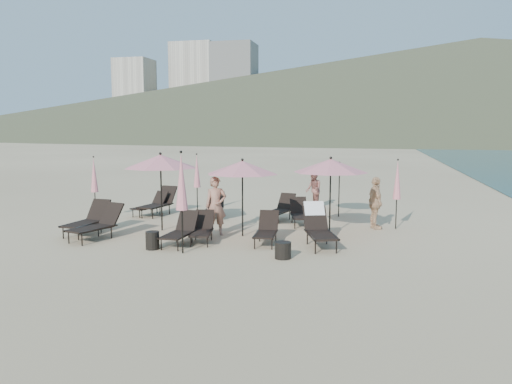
% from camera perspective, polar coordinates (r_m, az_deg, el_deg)
% --- Properties ---
extents(ground, '(800.00, 800.00, 0.00)m').
position_cam_1_polar(ground, '(13.70, -2.79, -6.37)').
color(ground, '#D6BA8C').
rests_on(ground, ground).
extents(volcanic_headland, '(690.00, 690.00, 55.00)m').
position_cam_1_polar(volcanic_headland, '(323.41, 26.02, 10.56)').
color(volcanic_headland, brown).
rests_on(volcanic_headland, ground).
extents(hotel_skyline, '(109.00, 82.00, 55.00)m').
position_cam_1_polar(hotel_skyline, '(300.95, -5.50, 11.11)').
color(hotel_skyline, beige).
rests_on(hotel_skyline, ground).
extents(lounger_0, '(0.81, 1.78, 0.99)m').
position_cam_1_polar(lounger_0, '(16.21, -18.65, -2.95)').
color(lounger_0, black).
rests_on(lounger_0, ground).
extents(lounger_1, '(1.14, 1.85, 1.00)m').
position_cam_1_polar(lounger_1, '(15.33, -17.66, -3.46)').
color(lounger_1, black).
rests_on(lounger_1, ground).
extents(lounger_2, '(0.64, 1.55, 0.88)m').
position_cam_1_polar(lounger_2, '(14.10, -8.63, -4.34)').
color(lounger_2, black).
rests_on(lounger_2, ground).
extents(lounger_3, '(0.84, 1.54, 0.84)m').
position_cam_1_polar(lounger_3, '(14.37, -6.15, -4.16)').
color(lounger_3, black).
rests_on(lounger_3, ground).
extents(lounger_4, '(0.69, 1.54, 0.86)m').
position_cam_1_polar(lounger_4, '(14.08, 1.22, -4.31)').
color(lounger_4, black).
rests_on(lounger_4, ground).
extents(lounger_5, '(1.20, 1.94, 1.14)m').
position_cam_1_polar(lounger_5, '(13.93, 7.16, -3.89)').
color(lounger_5, black).
rests_on(lounger_5, ground).
extents(lounger_6, '(0.96, 1.88, 1.03)m').
position_cam_1_polar(lounger_6, '(19.15, -11.04, -1.14)').
color(lounger_6, black).
rests_on(lounger_6, ground).
extents(lounger_7, '(1.04, 1.59, 0.85)m').
position_cam_1_polar(lounger_7, '(19.14, -11.91, -1.42)').
color(lounger_7, black).
rests_on(lounger_7, ground).
extents(lounger_8, '(0.86, 1.63, 0.89)m').
position_cam_1_polar(lounger_8, '(18.24, -4.76, -1.66)').
color(lounger_8, black).
rests_on(lounger_8, ground).
extents(lounger_9, '(0.95, 1.65, 0.89)m').
position_cam_1_polar(lounger_9, '(17.76, 2.85, -1.87)').
color(lounger_9, black).
rests_on(lounger_9, ground).
extents(lounger_10, '(0.95, 1.62, 0.87)m').
position_cam_1_polar(lounger_10, '(16.91, 5.03, -2.38)').
color(lounger_10, black).
rests_on(lounger_10, ground).
extents(umbrella_open_0, '(2.32, 2.32, 2.50)m').
position_cam_1_polar(umbrella_open_0, '(15.98, -10.86, 3.45)').
color(umbrella_open_0, black).
rests_on(umbrella_open_0, ground).
extents(umbrella_open_1, '(2.18, 2.18, 2.35)m').
position_cam_1_polar(umbrella_open_1, '(14.85, -1.57, 2.81)').
color(umbrella_open_1, black).
rests_on(umbrella_open_1, ground).
extents(umbrella_open_2, '(2.24, 2.24, 2.41)m').
position_cam_1_polar(umbrella_open_2, '(15.05, 8.53, 2.98)').
color(umbrella_open_2, black).
rests_on(umbrella_open_2, ground).
extents(umbrella_open_3, '(1.89, 1.89, 2.04)m').
position_cam_1_polar(umbrella_open_3, '(18.49, 9.52, 2.71)').
color(umbrella_open_3, black).
rests_on(umbrella_open_3, ground).
extents(umbrella_closed_0, '(0.31, 0.31, 2.67)m').
position_cam_1_polar(umbrella_closed_0, '(12.89, -8.51, 1.10)').
color(umbrella_closed_0, black).
rests_on(umbrella_closed_0, ground).
extents(umbrella_closed_1, '(0.27, 0.27, 2.28)m').
position_cam_1_polar(umbrella_closed_1, '(16.60, 15.84, 1.30)').
color(umbrella_closed_1, black).
rests_on(umbrella_closed_1, ground).
extents(umbrella_closed_2, '(0.27, 0.27, 2.27)m').
position_cam_1_polar(umbrella_closed_2, '(18.78, -18.02, 1.84)').
color(umbrella_closed_2, black).
rests_on(umbrella_closed_2, ground).
extents(umbrella_closed_3, '(0.27, 0.27, 2.30)m').
position_cam_1_polar(umbrella_closed_3, '(19.34, -6.77, 2.35)').
color(umbrella_closed_3, black).
rests_on(umbrella_closed_3, ground).
extents(side_table_0, '(0.37, 0.37, 0.48)m').
position_cam_1_polar(side_table_0, '(13.74, -11.75, -5.43)').
color(side_table_0, black).
rests_on(side_table_0, ground).
extents(side_table_1, '(0.42, 0.42, 0.42)m').
position_cam_1_polar(side_table_1, '(12.53, 3.10, -6.66)').
color(side_table_1, black).
rests_on(side_table_1, ground).
extents(beachgoer_a, '(0.77, 0.67, 1.79)m').
position_cam_1_polar(beachgoer_a, '(15.19, -4.61, -1.61)').
color(beachgoer_a, '#A06C57').
rests_on(beachgoer_a, ground).
extents(beachgoer_b, '(0.84, 0.92, 1.55)m').
position_cam_1_polar(beachgoer_b, '(20.40, 6.58, 0.27)').
color(beachgoer_b, '#985A4E').
rests_on(beachgoer_b, ground).
extents(beachgoer_c, '(0.73, 1.07, 1.70)m').
position_cam_1_polar(beachgoer_c, '(16.55, 13.50, -1.22)').
color(beachgoer_c, tan).
rests_on(beachgoer_c, ground).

